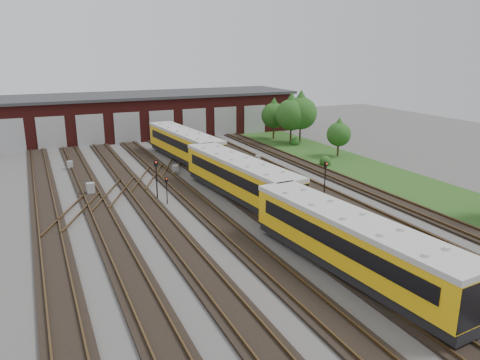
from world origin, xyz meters
name	(u,v)px	position (x,y,z in m)	size (l,w,h in m)	color
ground	(239,217)	(0.00, 0.00, 0.00)	(120.00, 120.00, 0.00)	#4D4A47
track_network	(234,214)	(-0.17, 0.59, 0.11)	(30.40, 70.00, 0.33)	black
maintenance_shed	(132,115)	(-0.01, 39.97, 3.20)	(51.00, 12.50, 6.35)	#4C1513
grass_verge	(354,166)	(19.00, 10.00, 0.03)	(8.00, 55.00, 0.05)	#224416
metro_train	(240,177)	(2.00, 4.26, 2.04)	(4.36, 48.39, 3.35)	black
signal_mast_0	(167,187)	(-4.32, 5.56, 1.56)	(0.22, 0.21, 2.42)	black
signal_mast_1	(156,175)	(-4.83, 6.95, 2.34)	(0.28, 0.26, 3.67)	black
signal_mast_2	(175,140)	(2.12, 24.30, 1.80)	(0.24, 0.22, 2.82)	black
signal_mast_3	(325,173)	(9.66, 2.21, 2.02)	(0.32, 0.30, 3.12)	black
relay_cabinet_0	(91,189)	(-10.01, 11.08, 0.57)	(0.68, 0.57, 1.13)	#96999B
relay_cabinet_1	(70,165)	(-10.88, 21.86, 0.46)	(0.56, 0.46, 0.93)	#96999B
relay_cabinet_2	(176,169)	(-0.69, 15.07, 0.47)	(0.57, 0.47, 0.94)	#96999B
relay_cabinet_3	(166,144)	(1.95, 28.45, 0.56)	(0.67, 0.56, 1.12)	#96999B
relay_cabinet_4	(258,159)	(9.67, 16.01, 0.44)	(0.53, 0.44, 0.89)	#96999B
tree_0	(291,111)	(18.85, 24.14, 4.64)	(4.36, 4.36, 7.22)	#362718
tree_1	(274,112)	(18.45, 28.45, 3.96)	(3.72, 3.72, 6.16)	#362718
tree_2	(301,109)	(20.28, 23.98, 4.84)	(4.55, 4.55, 7.53)	#362718
tree_3	(339,131)	(20.16, 14.75, 3.17)	(2.98, 2.98, 4.93)	#362718
bush_0	(325,160)	(16.12, 11.55, 0.66)	(1.33, 1.33, 1.33)	#1E4915
bush_1	(295,141)	(18.94, 23.08, 0.64)	(1.27, 1.27, 1.27)	#1E4915
bush_2	(254,128)	(18.47, 35.00, 0.57)	(1.15, 1.15, 1.15)	#1E4915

